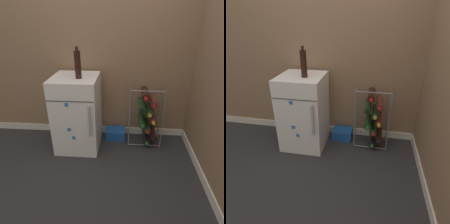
# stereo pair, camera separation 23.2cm
# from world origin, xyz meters

# --- Properties ---
(ground_plane) EXTENTS (14.00, 14.00, 0.00)m
(ground_plane) POSITION_xyz_m (0.00, 0.00, 0.00)
(ground_plane) COLOR #28282B
(wall_back) EXTENTS (6.74, 0.07, 2.50)m
(wall_back) POSITION_xyz_m (0.00, 0.66, 1.24)
(wall_back) COLOR #84664C
(wall_back) RESTS_ON ground_plane
(mini_fridge) EXTENTS (0.49, 0.53, 0.86)m
(mini_fridge) POSITION_xyz_m (-0.45, 0.33, 0.43)
(mini_fridge) COLOR white
(mini_fridge) RESTS_ON ground_plane
(wine_rack) EXTENTS (0.39, 0.33, 0.74)m
(wine_rack) POSITION_xyz_m (0.36, 0.44, 0.37)
(wine_rack) COLOR slate
(wine_rack) RESTS_ON ground_plane
(soda_box) EXTENTS (0.24, 0.20, 0.13)m
(soda_box) POSITION_xyz_m (-0.02, 0.50, 0.06)
(soda_box) COLOR #194C9E
(soda_box) RESTS_ON ground_plane
(fridge_top_bottle) EXTENTS (0.06, 0.06, 0.31)m
(fridge_top_bottle) POSITION_xyz_m (-0.39, 0.28, 1.00)
(fridge_top_bottle) COLOR black
(fridge_top_bottle) RESTS_ON mini_fridge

